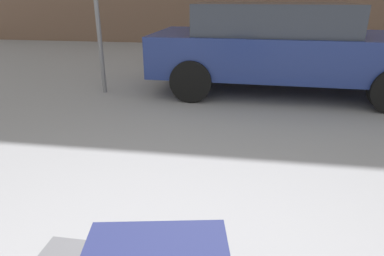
# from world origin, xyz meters

# --- Properties ---
(parked_car) EXTENTS (4.35, 2.03, 1.42)m
(parked_car) POSITION_xyz_m (0.94, 4.82, 0.76)
(parked_car) COLOR navy
(parked_car) RESTS_ON ground_plane
(bollard_kerb_near) EXTENTS (0.24, 0.24, 0.69)m
(bollard_kerb_near) POSITION_xyz_m (2.59, 7.75, 0.35)
(bollard_kerb_near) COLOR #72665B
(bollard_kerb_near) RESTS_ON ground_plane
(no_parking_sign) EXTENTS (0.50, 0.07, 2.34)m
(no_parking_sign) POSITION_xyz_m (-1.98, 4.30, 1.45)
(no_parking_sign) COLOR slate
(no_parking_sign) RESTS_ON ground_plane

